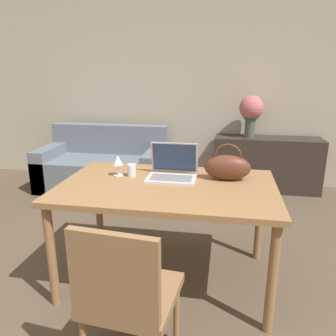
{
  "coord_description": "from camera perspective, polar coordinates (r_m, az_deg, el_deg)",
  "views": [
    {
      "loc": [
        0.52,
        -1.33,
        1.53
      ],
      "look_at": [
        0.14,
        0.82,
        0.89
      ],
      "focal_mm": 35.0,
      "sensor_mm": 36.0,
      "label": 1
    }
  ],
  "objects": [
    {
      "name": "wall_back",
      "position": [
        4.64,
        3.71,
        14.21
      ],
      "size": [
        10.0,
        0.06,
        2.7
      ],
      "color": "#BCB29E",
      "rests_on": "ground_plane"
    },
    {
      "name": "dining_table",
      "position": [
        2.34,
        -0.13,
        -4.67
      ],
      "size": [
        1.52,
        0.95,
        0.77
      ],
      "color": "olive",
      "rests_on": "ground_plane"
    },
    {
      "name": "chair",
      "position": [
        1.7,
        -7.27,
        -20.88
      ],
      "size": [
        0.48,
        0.48,
        0.89
      ],
      "rotation": [
        0.0,
        0.0,
        -0.1
      ],
      "color": "olive",
      "rests_on": "ground_plane"
    },
    {
      "name": "couch",
      "position": [
        4.53,
        -11.05,
        0.17
      ],
      "size": [
        1.64,
        0.86,
        0.82
      ],
      "color": "slate",
      "rests_on": "ground_plane"
    },
    {
      "name": "sideboard",
      "position": [
        4.53,
        16.73,
        0.68
      ],
      "size": [
        1.36,
        0.4,
        0.71
      ],
      "color": "#332823",
      "rests_on": "ground_plane"
    },
    {
      "name": "laptop",
      "position": [
        2.45,
        0.83,
        -0.07
      ],
      "size": [
        0.36,
        0.29,
        0.25
      ],
      "color": "silver",
      "rests_on": "dining_table"
    },
    {
      "name": "drinking_glass",
      "position": [
        2.49,
        -6.36,
        -0.4
      ],
      "size": [
        0.07,
        0.07,
        0.09
      ],
      "color": "silver",
      "rests_on": "dining_table"
    },
    {
      "name": "wine_glass",
      "position": [
        2.5,
        -8.74,
        1.18
      ],
      "size": [
        0.08,
        0.08,
        0.16
      ],
      "color": "silver",
      "rests_on": "dining_table"
    },
    {
      "name": "handbag",
      "position": [
        2.41,
        10.29,
        0.17
      ],
      "size": [
        0.34,
        0.14,
        0.27
      ],
      "color": "#592D1E",
      "rests_on": "dining_table"
    },
    {
      "name": "flower_vase",
      "position": [
        4.38,
        14.28,
        9.62
      ],
      "size": [
        0.31,
        0.31,
        0.53
      ],
      "color": "#47564C",
      "rests_on": "sideboard"
    }
  ]
}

